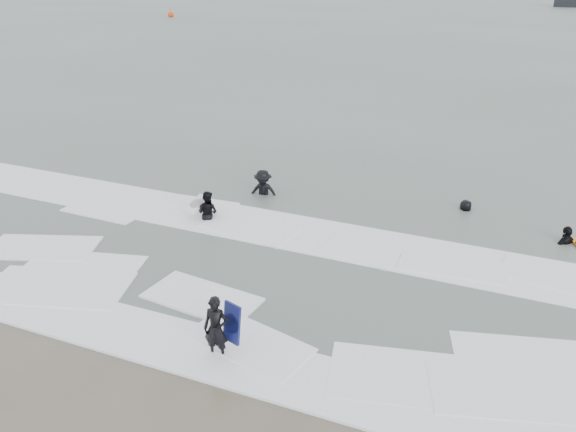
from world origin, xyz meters
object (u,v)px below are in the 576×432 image
at_px(surfer_centre, 218,357).
at_px(surfer_wading, 208,220).
at_px(surfer_right_near, 565,244).
at_px(surfer_right_far, 465,211).
at_px(surfer_breaker, 263,196).
at_px(buoy, 171,15).

bearing_deg(surfer_centre, surfer_wading, 116.12).
xyz_separation_m(surfer_right_near, surfer_right_far, (-3.30, 1.42, 0.00)).
distance_m(surfer_wading, surfer_breaker, 2.88).
bearing_deg(surfer_right_near, surfer_wading, -33.47).
distance_m(surfer_centre, surfer_right_far, 11.55).
bearing_deg(surfer_breaker, surfer_centre, -80.77).
distance_m(surfer_centre, surfer_wading, 7.62).
bearing_deg(surfer_right_near, surfer_breaker, -46.87).
relative_size(surfer_wading, surfer_right_far, 1.03).
xyz_separation_m(surfer_centre, surfer_wading, (-4.09, 6.43, 0.00)).
relative_size(surfer_right_far, buoy, 0.95).
distance_m(surfer_centre, surfer_right_near, 11.95).
bearing_deg(surfer_wading, surfer_right_near, -163.88).
bearing_deg(surfer_right_far, buoy, -90.64).
bearing_deg(surfer_centre, surfer_breaker, 103.28).
height_order(surfer_breaker, surfer_right_near, surfer_breaker).
distance_m(surfer_wading, buoy, 84.90).
relative_size(surfer_breaker, buoy, 1.16).
bearing_deg(buoy, surfer_right_far, -48.81).
height_order(surfer_right_near, surfer_right_far, surfer_right_near).
relative_size(surfer_centre, buoy, 0.96).
distance_m(surfer_breaker, surfer_right_far, 7.54).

